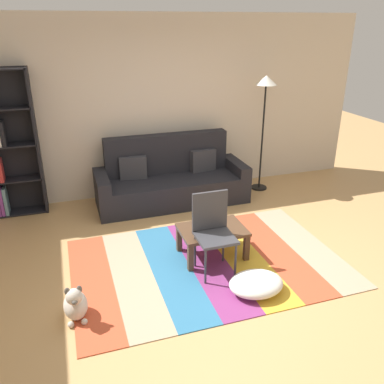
{
  "coord_description": "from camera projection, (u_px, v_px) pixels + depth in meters",
  "views": [
    {
      "loc": [
        -1.41,
        -3.48,
        2.56
      ],
      "look_at": [
        -0.0,
        0.79,
        0.65
      ],
      "focal_mm": 37.48,
      "sensor_mm": 36.0,
      "label": 1
    }
  ],
  "objects": [
    {
      "name": "ground_plane",
      "position": [
        214.0,
        272.0,
        4.45
      ],
      "size": [
        14.0,
        14.0,
        0.0
      ],
      "primitive_type": "plane",
      "color": "tan"
    },
    {
      "name": "back_wall",
      "position": [
        156.0,
        108.0,
        6.15
      ],
      "size": [
        6.8,
        0.1,
        2.7
      ],
      "primitive_type": "cube",
      "color": "beige",
      "rests_on": "ground_plane"
    },
    {
      "name": "rug",
      "position": [
        208.0,
        263.0,
        4.61
      ],
      "size": [
        3.04,
        2.02,
        0.01
      ],
      "color": "#C64C2D",
      "rests_on": "ground_plane"
    },
    {
      "name": "couch",
      "position": [
        171.0,
        180.0,
        6.11
      ],
      "size": [
        2.26,
        0.8,
        1.0
      ],
      "color": "black",
      "rests_on": "ground_plane"
    },
    {
      "name": "coffee_table",
      "position": [
        212.0,
        233.0,
        4.65
      ],
      "size": [
        0.76,
        0.52,
        0.35
      ],
      "color": "#513826",
      "rests_on": "rug"
    },
    {
      "name": "pouf",
      "position": [
        256.0,
        284.0,
        4.08
      ],
      "size": [
        0.57,
        0.46,
        0.18
      ],
      "primitive_type": "ellipsoid",
      "color": "white",
      "rests_on": "rug"
    },
    {
      "name": "dog",
      "position": [
        75.0,
        304.0,
        3.7
      ],
      "size": [
        0.22,
        0.35,
        0.4
      ],
      "color": "beige",
      "rests_on": "ground_plane"
    },
    {
      "name": "standing_lamp",
      "position": [
        265.0,
        96.0,
        6.11
      ],
      "size": [
        0.32,
        0.32,
        1.83
      ],
      "color": "black",
      "rests_on": "ground_plane"
    },
    {
      "name": "tv_remote",
      "position": [
        214.0,
        227.0,
        4.64
      ],
      "size": [
        0.13,
        0.14,
        0.02
      ],
      "primitive_type": "cube",
      "rotation": [
        0.0,
        0.0,
        -0.68
      ],
      "color": "black",
      "rests_on": "coffee_table"
    },
    {
      "name": "folding_chair",
      "position": [
        213.0,
        226.0,
        4.32
      ],
      "size": [
        0.4,
        0.4,
        0.9
      ],
      "rotation": [
        0.0,
        0.0,
        -0.3
      ],
      "color": "#38383D",
      "rests_on": "ground_plane"
    }
  ]
}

